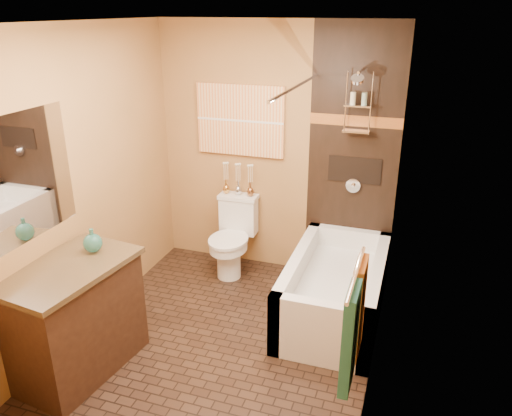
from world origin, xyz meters
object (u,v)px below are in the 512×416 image
at_px(bathtub, 335,293).
at_px(sunset_painting, 240,120).
at_px(toilet, 233,236).
at_px(vanity, 74,318).

bearing_deg(bathtub, sunset_painting, 147.81).
bearing_deg(toilet, bathtub, -23.33).
bearing_deg(toilet, vanity, -109.22).
xyz_separation_m(bathtub, toilet, (-1.15, 0.46, 0.18)).
bearing_deg(bathtub, vanity, -142.37).
bearing_deg(vanity, bathtub, 45.01).
xyz_separation_m(toilet, vanity, (-0.57, -1.79, 0.04)).
distance_m(bathtub, toilet, 1.25).
bearing_deg(toilet, sunset_painting, 88.52).
bearing_deg(sunset_painting, bathtub, -32.19).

